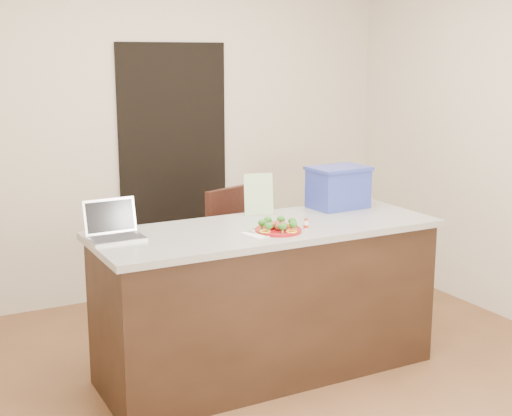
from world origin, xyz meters
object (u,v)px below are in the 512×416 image
plate (278,230)px  laptop (113,228)px  blue_box (338,187)px  yogurt_bottle (306,225)px  chair (237,252)px  island (267,300)px  napkin (261,234)px

plate → laptop: (-0.87, 0.31, 0.05)m
blue_box → plate: bearing=-153.8°
yogurt_bottle → laptop: 1.09m
chair → laptop: bearing=-172.9°
blue_box → chair: blue_box is taller
blue_box → island: bearing=-164.4°
plate → napkin: (-0.12, -0.01, -0.01)m
plate → napkin: 0.12m
blue_box → chair: bearing=134.6°
yogurt_bottle → blue_box: 0.66m
plate → blue_box: blue_box is taller
laptop → napkin: bearing=-24.4°
napkin → yogurt_bottle: bearing=-5.3°
island → laptop: (-0.88, 0.16, 0.51)m
island → blue_box: (0.66, 0.23, 0.60)m
laptop → chair: size_ratio=0.30×
laptop → plate: bearing=-21.1°
chair → island: bearing=-122.1°
plate → blue_box: (0.67, 0.38, 0.13)m
island → yogurt_bottle: size_ratio=32.33×
plate → chair: 0.93m
napkin → blue_box: 0.89m
plate → yogurt_bottle: size_ratio=4.20×
napkin → yogurt_bottle: (0.28, -0.03, 0.02)m
yogurt_bottle → island: bearing=129.2°
island → napkin: (-0.13, -0.16, 0.46)m
napkin → laptop: laptop is taller
blue_box → chair: (-0.51, 0.46, -0.49)m
island → laptop: laptop is taller
napkin → yogurt_bottle: 0.29m
laptop → chair: (1.02, 0.53, -0.41)m
plate → yogurt_bottle: 0.17m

